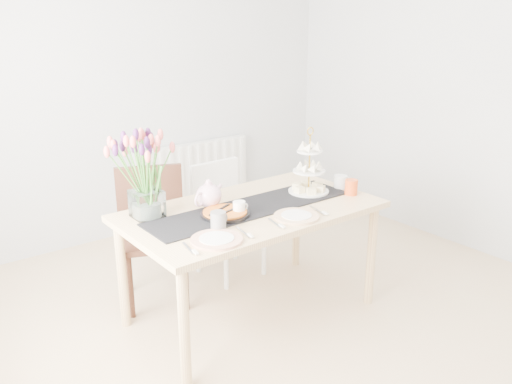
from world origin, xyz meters
TOP-DOWN VIEW (x-y plane):
  - room_shell at (0.00, 0.00)m, footprint 4.50×4.50m
  - radiator at (0.50, 2.19)m, footprint 1.20×0.08m
  - dining_table at (-0.13, 0.44)m, footprint 1.60×0.90m
  - chair_brown at (-0.51, 1.06)m, footprint 0.60×0.60m
  - chair_white at (0.10, 1.09)m, footprint 0.44×0.44m
  - table_runner at (-0.13, 0.44)m, footprint 1.40×0.35m
  - tulip_vase at (-0.72, 0.70)m, footprint 0.62×0.62m
  - cake_stand at (0.36, 0.44)m, footprint 0.27×0.27m
  - teapot at (-0.33, 0.61)m, footprint 0.32×0.29m
  - cream_jug at (0.61, 0.38)m, footprint 0.10×0.10m
  - tart_tin at (-0.34, 0.42)m, footprint 0.30×0.30m
  - mug_grey at (-0.49, 0.28)m, footprint 0.11×0.11m
  - mug_white at (-0.27, 0.38)m, footprint 0.08×0.08m
  - mug_orange at (0.57, 0.24)m, footprint 0.11×0.11m
  - plate_left at (-0.59, 0.15)m, footprint 0.33×0.33m
  - plate_right at (-0.01, 0.15)m, footprint 0.33×0.33m

SIDE VIEW (x-z plane):
  - radiator at x=0.50m, z-range 0.15..0.75m
  - chair_white at x=0.10m, z-range 0.07..0.92m
  - chair_brown at x=-0.51m, z-range 0.08..1.00m
  - dining_table at x=-0.13m, z-range 0.30..1.05m
  - table_runner at x=-0.13m, z-range 0.75..0.76m
  - plate_right at x=-0.01m, z-range 0.75..0.76m
  - plate_left at x=-0.59m, z-range 0.75..0.76m
  - tart_tin at x=-0.34m, z-range 0.75..0.79m
  - mug_white at x=-0.27m, z-range 0.75..0.84m
  - cream_jug at x=0.61m, z-range 0.75..0.84m
  - mug_orange at x=0.57m, z-range 0.75..0.85m
  - mug_grey at x=-0.49m, z-range 0.75..0.85m
  - teapot at x=-0.33m, z-range 0.75..0.92m
  - cake_stand at x=0.36m, z-range 0.66..1.07m
  - tulip_vase at x=-0.72m, z-range 0.82..1.35m
  - room_shell at x=0.00m, z-range -0.95..3.55m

